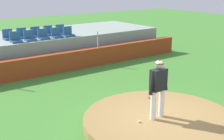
% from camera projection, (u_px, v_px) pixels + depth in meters
% --- Properties ---
extents(ground_plane, '(60.00, 60.00, 0.00)m').
position_uv_depth(ground_plane, '(160.00, 125.00, 9.24)').
color(ground_plane, '#3E7E2D').
extents(pitchers_mound, '(4.62, 4.62, 0.27)m').
position_uv_depth(pitchers_mound, '(160.00, 121.00, 9.21)').
color(pitchers_mound, olive).
rests_on(pitchers_mound, ground_plane).
extents(pitcher, '(0.76, 0.29, 1.79)m').
position_uv_depth(pitcher, '(158.00, 85.00, 8.85)').
color(pitcher, white).
rests_on(pitcher, pitchers_mound).
extents(baseball, '(0.07, 0.07, 0.07)m').
position_uv_depth(baseball, '(139.00, 121.00, 8.81)').
color(baseball, white).
rests_on(baseball, pitchers_mound).
extents(fielding_glove, '(0.35, 0.36, 0.11)m').
position_uv_depth(fielding_glove, '(151.00, 97.00, 10.65)').
color(fielding_glove, brown).
rests_on(fielding_glove, pitchers_mound).
extents(brick_barrier, '(15.43, 0.40, 0.92)m').
position_uv_depth(brick_barrier, '(55.00, 63.00, 14.48)').
color(brick_barrier, '#963919').
rests_on(brick_barrier, ground_plane).
extents(fence_post_right, '(0.06, 0.06, 0.83)m').
position_uv_depth(fence_post_right, '(98.00, 39.00, 15.62)').
color(fence_post_right, silver).
rests_on(fence_post_right, brick_barrier).
extents(bleacher_platform, '(14.40, 4.31, 1.44)m').
position_uv_depth(bleacher_platform, '(32.00, 48.00, 16.58)').
color(bleacher_platform, gray).
rests_on(bleacher_platform, ground_plane).
extents(stadium_chair_0, '(0.48, 0.44, 0.50)m').
position_uv_depth(stadium_chair_0, '(16.00, 39.00, 14.27)').
color(stadium_chair_0, '#2A5686').
rests_on(stadium_chair_0, bleacher_platform).
extents(stadium_chair_1, '(0.48, 0.44, 0.50)m').
position_uv_depth(stadium_chair_1, '(30.00, 37.00, 14.70)').
color(stadium_chair_1, '#2A5686').
rests_on(stadium_chair_1, bleacher_platform).
extents(stadium_chair_2, '(0.48, 0.44, 0.50)m').
position_uv_depth(stadium_chair_2, '(43.00, 36.00, 15.09)').
color(stadium_chair_2, '#2A5686').
rests_on(stadium_chair_2, bleacher_platform).
extents(stadium_chair_3, '(0.48, 0.44, 0.50)m').
position_uv_depth(stadium_chair_3, '(56.00, 35.00, 15.49)').
color(stadium_chair_3, '#2A5686').
rests_on(stadium_chair_3, bleacher_platform).
extents(stadium_chair_4, '(0.48, 0.44, 0.50)m').
position_uv_depth(stadium_chair_4, '(68.00, 33.00, 15.86)').
color(stadium_chair_4, '#2A5686').
rests_on(stadium_chair_4, bleacher_platform).
extents(stadium_chair_5, '(0.48, 0.44, 0.50)m').
position_uv_depth(stadium_chair_5, '(8.00, 36.00, 14.98)').
color(stadium_chair_5, '#2A5686').
rests_on(stadium_chair_5, bleacher_platform).
extents(stadium_chair_6, '(0.48, 0.44, 0.50)m').
position_uv_depth(stadium_chair_6, '(22.00, 35.00, 15.37)').
color(stadium_chair_6, '#2A5686').
rests_on(stadium_chair_6, bleacher_platform).
extents(stadium_chair_7, '(0.48, 0.44, 0.50)m').
position_uv_depth(stadium_chair_7, '(36.00, 34.00, 15.78)').
color(stadium_chair_7, '#2A5686').
rests_on(stadium_chair_7, bleacher_platform).
extents(stadium_chair_8, '(0.48, 0.44, 0.50)m').
position_uv_depth(stadium_chair_8, '(49.00, 32.00, 16.18)').
color(stadium_chair_8, '#2A5686').
rests_on(stadium_chair_8, bleacher_platform).
extents(stadium_chair_9, '(0.48, 0.44, 0.50)m').
position_uv_depth(stadium_chair_9, '(61.00, 31.00, 16.56)').
color(stadium_chair_9, '#2A5686').
rests_on(stadium_chair_9, bleacher_platform).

